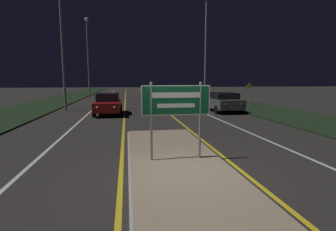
{
  "coord_description": "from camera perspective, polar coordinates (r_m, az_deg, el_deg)",
  "views": [
    {
      "loc": [
        -1.41,
        -6.5,
        2.45
      ],
      "look_at": [
        0.0,
        2.45,
        1.21
      ],
      "focal_mm": 28.0,
      "sensor_mm": 36.0,
      "label": 1
    }
  ],
  "objects": [
    {
      "name": "verge_left",
      "position": [
        27.81,
        -25.85,
        2.06
      ],
      "size": [
        5.0,
        100.0,
        0.08
      ],
      "color": "black",
      "rests_on": "ground_plane"
    },
    {
      "name": "edge_line_white_right",
      "position": [
        32.75,
        6.32,
        3.48
      ],
      "size": [
        0.1,
        70.0,
        0.01
      ],
      "color": "silver",
      "rests_on": "ground_plane"
    },
    {
      "name": "median_island",
      "position": [
        7.96,
        1.71,
        -9.8
      ],
      "size": [
        2.83,
        9.16,
        0.1
      ],
      "color": "#999993",
      "rests_on": "ground_plane"
    },
    {
      "name": "car_approaching_0",
      "position": [
        19.07,
        -12.9,
        2.56
      ],
      "size": [
        1.88,
        4.19,
        1.48
      ],
      "color": "maroon",
      "rests_on": "ground_plane"
    },
    {
      "name": "centre_line_yellow_left",
      "position": [
        31.6,
        -9.3,
        3.27
      ],
      "size": [
        0.12,
        70.0,
        0.01
      ],
      "color": "gold",
      "rests_on": "ground_plane"
    },
    {
      "name": "streetlight_left_far",
      "position": [
        36.35,
        -17.07,
        13.68
      ],
      "size": [
        0.5,
        0.5,
        10.29
      ],
      "color": "gray",
      "rests_on": "ground_plane"
    },
    {
      "name": "centre_line_yellow_right",
      "position": [
        31.74,
        -3.49,
        3.37
      ],
      "size": [
        0.12,
        70.0,
        0.01
      ],
      "color": "gold",
      "rests_on": "ground_plane"
    },
    {
      "name": "ground_plane",
      "position": [
        7.09,
        3.17,
        -12.42
      ],
      "size": [
        160.0,
        160.0,
        0.0
      ],
      "primitive_type": "plane",
      "color": "#282623"
    },
    {
      "name": "car_receding_3",
      "position": [
        50.55,
        -4.12,
        5.88
      ],
      "size": [
        1.96,
        4.35,
        1.42
      ],
      "color": "#4C514C",
      "rests_on": "ground_plane"
    },
    {
      "name": "streetlight_left_near",
      "position": [
        22.65,
        -22.29,
        18.86
      ],
      "size": [
        0.57,
        0.57,
        10.65
      ],
      "color": "gray",
      "rests_on": "ground_plane"
    },
    {
      "name": "car_receding_0",
      "position": [
        20.57,
        11.81,
        2.98
      ],
      "size": [
        2.04,
        4.29,
        1.46
      ],
      "color": "#4C514C",
      "rests_on": "ground_plane"
    },
    {
      "name": "streetlight_right_near",
      "position": [
        26.82,
        8.27,
        17.93
      ],
      "size": [
        0.62,
        0.62,
        10.53
      ],
      "color": "gray",
      "rests_on": "ground_plane"
    },
    {
      "name": "lane_line_white_right",
      "position": [
        32.09,
        1.14,
        3.43
      ],
      "size": [
        0.12,
        70.0,
        0.01
      ],
      "color": "silver",
      "rests_on": "ground_plane"
    },
    {
      "name": "highway_sign",
      "position": [
        7.62,
        1.76,
        2.44
      ],
      "size": [
        2.02,
        0.07,
        2.29
      ],
      "color": "gray",
      "rests_on": "median_island"
    },
    {
      "name": "edge_line_white_left",
      "position": [
        32.12,
        -19.34,
        3.0
      ],
      "size": [
        0.1,
        70.0,
        0.01
      ],
      "color": "silver",
      "rests_on": "ground_plane"
    },
    {
      "name": "car_receding_1",
      "position": [
        29.08,
        -0.76,
        4.5
      ],
      "size": [
        1.91,
        4.8,
        1.45
      ],
      "color": "black",
      "rests_on": "ground_plane"
    },
    {
      "name": "lane_line_white_left",
      "position": [
        31.72,
        -14.0,
        3.15
      ],
      "size": [
        0.12,
        70.0,
        0.01
      ],
      "color": "silver",
      "rests_on": "ground_plane"
    },
    {
      "name": "warning_sign",
      "position": [
        24.91,
        17.25,
        4.92
      ],
      "size": [
        0.6,
        0.06,
        2.09
      ],
      "color": "gray",
      "rests_on": "verge_right"
    },
    {
      "name": "verge_right",
      "position": [
        28.76,
        13.39,
        2.79
      ],
      "size": [
        5.0,
        100.0,
        0.08
      ],
      "color": "black",
      "rests_on": "ground_plane"
    },
    {
      "name": "car_receding_2",
      "position": [
        40.29,
        -3.27,
        5.33
      ],
      "size": [
        1.93,
        4.23,
        1.33
      ],
      "color": "silver",
      "rests_on": "ground_plane"
    }
  ]
}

